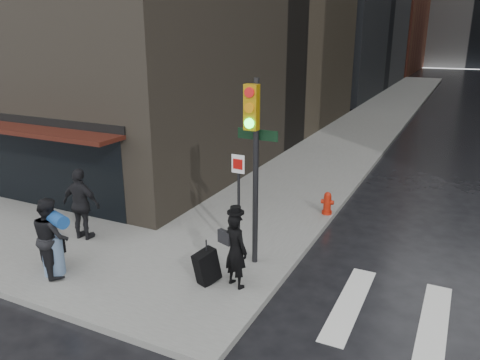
{
  "coord_description": "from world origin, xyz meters",
  "views": [
    {
      "loc": [
        5.14,
        -7.45,
        5.28
      ],
      "look_at": [
        -0.36,
        3.8,
        1.3
      ],
      "focal_mm": 35.0,
      "sensor_mm": 36.0,
      "label": 1
    }
  ],
  "objects_px": {
    "man_greycoat": "(81,204)",
    "traffic_light": "(252,149)",
    "fire_hydrant": "(327,204)",
    "man_overcoat": "(230,252)",
    "man_jeans": "(51,236)"
  },
  "relations": [
    {
      "from": "man_overcoat",
      "to": "traffic_light",
      "type": "distance_m",
      "value": 2.25
    },
    {
      "from": "man_greycoat",
      "to": "man_overcoat",
      "type": "bearing_deg",
      "value": 169.57
    },
    {
      "from": "man_jeans",
      "to": "fire_hydrant",
      "type": "relative_size",
      "value": 2.63
    },
    {
      "from": "man_overcoat",
      "to": "fire_hydrant",
      "type": "distance_m",
      "value": 4.94
    },
    {
      "from": "man_greycoat",
      "to": "man_jeans",
      "type": "bearing_deg",
      "value": 109.39
    },
    {
      "from": "man_greycoat",
      "to": "traffic_light",
      "type": "height_order",
      "value": "traffic_light"
    },
    {
      "from": "traffic_light",
      "to": "man_jeans",
      "type": "bearing_deg",
      "value": -146.45
    },
    {
      "from": "man_overcoat",
      "to": "man_jeans",
      "type": "bearing_deg",
      "value": 39.4
    },
    {
      "from": "man_overcoat",
      "to": "traffic_light",
      "type": "relative_size",
      "value": 0.43
    },
    {
      "from": "man_jeans",
      "to": "traffic_light",
      "type": "distance_m",
      "value": 4.76
    },
    {
      "from": "man_jeans",
      "to": "man_overcoat",
      "type": "bearing_deg",
      "value": -132.94
    },
    {
      "from": "man_greycoat",
      "to": "fire_hydrant",
      "type": "bearing_deg",
      "value": -144.34
    },
    {
      "from": "man_jeans",
      "to": "traffic_light",
      "type": "bearing_deg",
      "value": -119.28
    },
    {
      "from": "man_jeans",
      "to": "traffic_light",
      "type": "xyz_separation_m",
      "value": [
        3.71,
        2.36,
        1.83
      ]
    },
    {
      "from": "fire_hydrant",
      "to": "man_jeans",
      "type": "bearing_deg",
      "value": -125.8
    }
  ]
}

